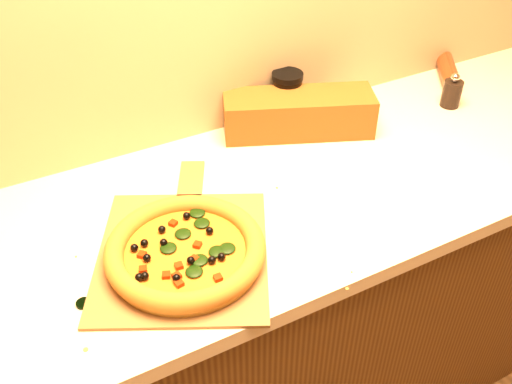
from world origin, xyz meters
name	(u,v)px	position (x,y,z in m)	size (l,w,h in m)	color
cabinet	(255,322)	(0.00, 1.43, 0.43)	(2.80, 0.65, 0.86)	#46270F
countertop	(255,204)	(0.00, 1.43, 0.88)	(2.84, 0.68, 0.04)	beige
pizza_peel	(183,248)	(-0.22, 1.34, 0.90)	(0.50, 0.57, 0.01)	brown
pizza	(185,251)	(-0.23, 1.30, 0.93)	(0.34, 0.34, 0.05)	#C18B30
bottle_cap	(83,303)	(-0.45, 1.29, 0.90)	(0.03, 0.03, 0.01)	black
pepper_grinder	(452,93)	(0.73, 1.54, 0.94)	(0.06, 0.06, 0.11)	black
rolling_pin	(446,66)	(0.87, 1.71, 0.93)	(0.25, 0.34, 0.05)	#612810
bread_bag	(298,113)	(0.25, 1.63, 0.96)	(0.41, 0.13, 0.11)	brown
dark_jar	(287,96)	(0.26, 1.71, 0.97)	(0.09, 0.09, 0.14)	black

